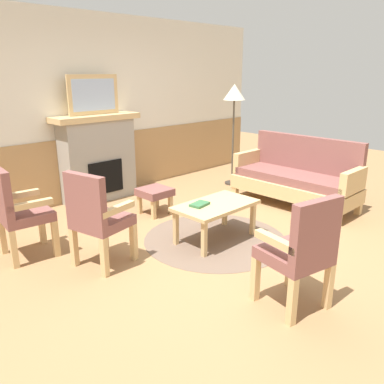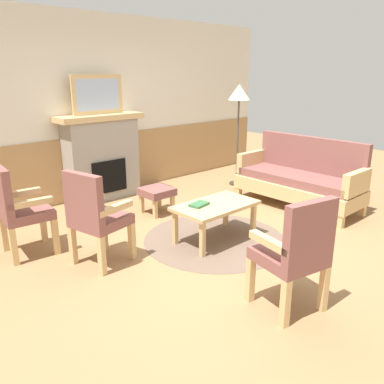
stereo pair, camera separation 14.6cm
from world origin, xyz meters
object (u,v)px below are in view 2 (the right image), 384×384
object	(u,v)px
book_on_table	(199,204)
armchair_front_left	(296,250)
coffee_table	(216,208)
floor_lamp_by_couch	(239,99)
framed_picture	(98,95)
couch	(300,179)
fireplace	(102,157)
footstool	(157,193)
armchair_near_fireplace	(95,214)
armchair_by_window_left	(18,207)

from	to	relation	value
book_on_table	armchair_front_left	distance (m)	1.54
coffee_table	floor_lamp_by_couch	xyz separation A→B (m)	(1.96, 1.39, 1.06)
framed_picture	couch	size ratio (longest dim) A/B	0.44
framed_picture	armchair_front_left	xyz separation A→B (m)	(-0.42, -3.66, -1.02)
fireplace	book_on_table	bearing A→B (deg)	-91.36
coffee_table	framed_picture	bearing A→B (deg)	93.26
footstool	floor_lamp_by_couch	bearing A→B (deg)	6.63
armchair_near_fireplace	footstool	bearing A→B (deg)	29.67
coffee_table	armchair_near_fireplace	xyz separation A→B (m)	(-1.31, 0.39, 0.15)
coffee_table	book_on_table	distance (m)	0.21
fireplace	armchair_near_fireplace	xyz separation A→B (m)	(-1.18, -1.86, -0.11)
coffee_table	armchair_near_fireplace	world-z (taller)	armchair_near_fireplace
armchair_by_window_left	armchair_front_left	distance (m)	2.82
fireplace	armchair_front_left	size ratio (longest dim) A/B	1.33
floor_lamp_by_couch	framed_picture	bearing A→B (deg)	157.46
book_on_table	footstool	distance (m)	1.12
armchair_near_fireplace	armchair_by_window_left	size ratio (longest dim) A/B	1.00
armchair_near_fireplace	armchair_front_left	bearing A→B (deg)	-67.23
fireplace	book_on_table	distance (m)	2.18
framed_picture	footstool	xyz separation A→B (m)	(0.18, -1.09, -1.28)
footstool	armchair_by_window_left	distance (m)	1.85
couch	armchair_near_fireplace	xyz separation A→B (m)	(-3.08, 0.36, 0.14)
footstool	armchair_near_fireplace	world-z (taller)	armchair_near_fireplace
framed_picture	book_on_table	world-z (taller)	framed_picture
framed_picture	armchair_near_fireplace	bearing A→B (deg)	-122.29
armchair_front_left	floor_lamp_by_couch	xyz separation A→B (m)	(2.51, 2.80, 0.91)
couch	coffee_table	distance (m)	1.77
book_on_table	armchair_front_left	world-z (taller)	armchair_front_left
fireplace	book_on_table	xyz separation A→B (m)	(-0.05, -2.17, -0.20)
coffee_table	armchair_front_left	world-z (taller)	armchair_front_left
book_on_table	footstool	world-z (taller)	book_on_table
armchair_front_left	book_on_table	bearing A→B (deg)	76.04
armchair_by_window_left	footstool	bearing A→B (deg)	1.17
armchair_front_left	floor_lamp_by_couch	distance (m)	3.87
couch	footstool	world-z (taller)	couch
armchair_near_fireplace	armchair_by_window_left	distance (m)	0.88
couch	footstool	distance (m)	2.06
book_on_table	armchair_by_window_left	world-z (taller)	armchair_by_window_left
framed_picture	footstool	world-z (taller)	framed_picture
couch	armchair_by_window_left	xyz separation A→B (m)	(-3.55, 1.10, 0.14)
armchair_near_fireplace	armchair_front_left	distance (m)	1.95
armchair_near_fireplace	armchair_by_window_left	xyz separation A→B (m)	(-0.47, 0.74, 0.00)
footstool	armchair_front_left	world-z (taller)	armchair_front_left
book_on_table	couch	bearing A→B (deg)	-1.56
armchair_by_window_left	armchair_front_left	size ratio (longest dim) A/B	1.00
armchair_near_fireplace	framed_picture	bearing A→B (deg)	57.71
fireplace	coffee_table	size ratio (longest dim) A/B	1.35
footstool	armchair_front_left	xyz separation A→B (m)	(-0.61, -2.58, 0.25)
fireplace	armchair_by_window_left	world-z (taller)	fireplace
coffee_table	footstool	size ratio (longest dim) A/B	2.40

